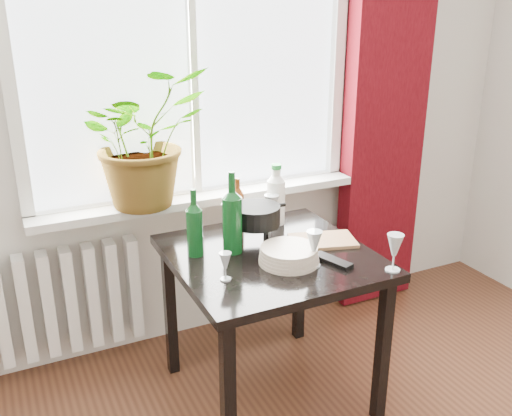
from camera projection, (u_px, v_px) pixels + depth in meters
name	position (u px, v px, depth m)	size (l,w,h in m)	color
window	(190.00, 40.00, 2.73)	(1.72, 0.08, 1.62)	white
windowsill	(201.00, 197.00, 2.94)	(1.72, 0.20, 0.04)	silver
curtain	(387.00, 91.00, 3.20)	(0.50, 0.12, 2.56)	#3C050B
radiator	(59.00, 302.00, 2.82)	(0.80, 0.10, 0.55)	white
table	(270.00, 272.00, 2.54)	(0.85, 0.85, 0.74)	black
potted_plant	(143.00, 137.00, 2.67)	(0.60, 0.52, 0.66)	#1D651B
wine_bottle_left	(194.00, 222.00, 2.44)	(0.07, 0.07, 0.30)	#0B3C15
wine_bottle_right	(232.00, 212.00, 2.45)	(0.09, 0.09, 0.38)	#0B3D16
bottle_amber	(238.00, 202.00, 2.75)	(0.06, 0.06, 0.25)	maroon
cleaning_bottle	(276.00, 194.00, 2.78)	(0.09, 0.09, 0.31)	white
wineglass_front_right	(314.00, 248.00, 2.36)	(0.07, 0.07, 0.16)	#B4BDC1
wineglass_far_right	(394.00, 252.00, 2.32)	(0.07, 0.07, 0.16)	silver
wineglass_back_center	(272.00, 211.00, 2.75)	(0.07, 0.07, 0.17)	silver
wineglass_back_left	(230.00, 221.00, 2.62)	(0.08, 0.08, 0.18)	silver
wineglass_front_left	(225.00, 266.00, 2.25)	(0.05, 0.05, 0.12)	#B5BDC3
plate_stack	(289.00, 255.00, 2.40)	(0.26, 0.26, 0.07)	beige
fondue_pot	(256.00, 224.00, 2.60)	(0.26, 0.22, 0.17)	black
tv_remote	(333.00, 261.00, 2.41)	(0.05, 0.18, 0.02)	black
cutting_board	(323.00, 241.00, 2.61)	(0.29, 0.19, 0.02)	#A8774C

